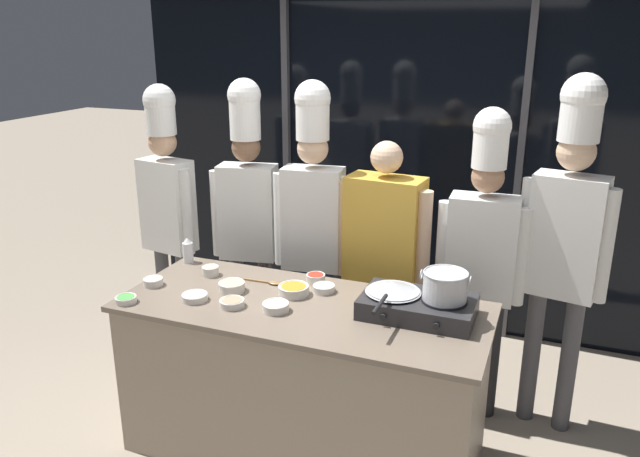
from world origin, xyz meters
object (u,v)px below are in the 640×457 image
object	(u,v)px
prep_bowl_ginger	(232,286)
chef_pastry	(482,244)
prep_bowl_mushrooms	(232,302)
chef_apprentice	(567,225)
frying_pan	(393,288)
squeeze_bottle_clear	(188,250)
prep_bowl_scallions	(126,299)
chef_sous	(248,203)
prep_bowl_chili_flakes	(316,278)
person_guest	(383,249)
portable_stove	(418,306)
prep_bowl_noodles	(324,288)
prep_bowl_onion	(276,306)
serving_spoon_slotted	(269,282)
prep_bowl_bean_sprouts	(153,281)
chef_line	(313,209)
chef_head	(167,198)
prep_bowl_garlic	(195,297)
prep_bowl_carrots	(294,289)
stock_pot	(445,285)
prep_bowl_shrimp	(210,270)

from	to	relation	value
prep_bowl_ginger	chef_pastry	distance (m)	1.45
prep_bowl_mushrooms	chef_apprentice	bearing A→B (deg)	29.99
frying_pan	prep_bowl_ginger	bearing A→B (deg)	-175.28
squeeze_bottle_clear	frying_pan	bearing A→B (deg)	-9.22
prep_bowl_scallions	chef_apprentice	bearing A→B (deg)	26.84
squeeze_bottle_clear	chef_sous	distance (m)	0.55
prep_bowl_chili_flakes	person_guest	bearing A→B (deg)	56.15
prep_bowl_chili_flakes	portable_stove	bearing A→B (deg)	-17.40
prep_bowl_ginger	portable_stove	bearing A→B (deg)	4.35
prep_bowl_noodles	prep_bowl_mushrooms	size ratio (longest dim) A/B	0.93
prep_bowl_onion	serving_spoon_slotted	size ratio (longest dim) A/B	0.57
prep_bowl_bean_sprouts	chef_line	size ratio (longest dim) A/B	0.06
person_guest	chef_head	bearing A→B (deg)	5.14
portable_stove	prep_bowl_garlic	xyz separation A→B (m)	(-1.16, -0.26, -0.03)
prep_bowl_carrots	prep_bowl_bean_sprouts	bearing A→B (deg)	-167.66
stock_pot	prep_bowl_noodles	world-z (taller)	stock_pot
prep_bowl_onion	chef_line	world-z (taller)	chef_line
prep_bowl_garlic	prep_bowl_mushrooms	size ratio (longest dim) A/B	1.05
chef_line	prep_bowl_bean_sprouts	bearing A→B (deg)	44.16
prep_bowl_carrots	chef_head	size ratio (longest dim) A/B	0.09
chef_head	person_guest	world-z (taller)	chef_head
prep_bowl_bean_sprouts	prep_bowl_onion	world-z (taller)	prep_bowl_onion
prep_bowl_scallions	chef_head	distance (m)	1.15
prep_bowl_ginger	prep_bowl_bean_sprouts	distance (m)	0.47
chef_sous	prep_bowl_garlic	bearing A→B (deg)	88.96
stock_pot	chef_line	size ratio (longest dim) A/B	0.12
prep_bowl_chili_flakes	person_guest	world-z (taller)	person_guest
chef_pastry	chef_head	bearing A→B (deg)	-2.28
prep_bowl_shrimp	chef_pastry	world-z (taller)	chef_pastry
prep_bowl_onion	prep_bowl_shrimp	bearing A→B (deg)	152.19
prep_bowl_onion	stock_pot	bearing A→B (deg)	14.78
chef_head	prep_bowl_chili_flakes	bearing A→B (deg)	171.39
chef_apprentice	frying_pan	bearing A→B (deg)	51.20
squeeze_bottle_clear	prep_bowl_scallions	bearing A→B (deg)	-88.18
stock_pot	chef_head	xyz separation A→B (m)	(-2.05, 0.62, 0.08)
prep_bowl_ginger	person_guest	bearing A→B (deg)	46.05
chef_sous	person_guest	size ratio (longest dim) A/B	1.19
portable_stove	stock_pot	distance (m)	0.19
stock_pot	prep_bowl_scallions	bearing A→B (deg)	-165.51
prep_bowl_chili_flakes	serving_spoon_slotted	xyz separation A→B (m)	(-0.24, -0.10, -0.02)
portable_stove	frying_pan	bearing A→B (deg)	-178.16
stock_pot	chef_apprentice	world-z (taller)	chef_apprentice
portable_stove	squeeze_bottle_clear	bearing A→B (deg)	171.73
chef_sous	prep_bowl_noodles	bearing A→B (deg)	131.45
portable_stove	serving_spoon_slotted	bearing A→B (deg)	173.74
chef_head	frying_pan	bearing A→B (deg)	170.33
squeeze_bottle_clear	prep_bowl_scallions	size ratio (longest dim) A/B	1.42
prep_bowl_bean_sprouts	chef_apprentice	bearing A→B (deg)	21.31
prep_bowl_shrimp	chef_sous	distance (m)	0.66
frying_pan	prep_bowl_garlic	world-z (taller)	frying_pan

